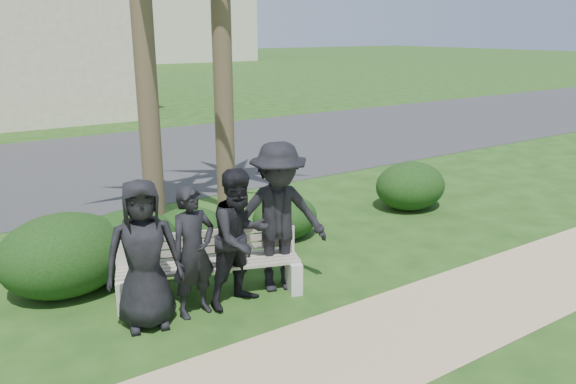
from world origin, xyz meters
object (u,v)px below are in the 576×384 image
at_px(park_bench, 209,270).
at_px(man_a, 144,255).
at_px(man_d, 278,218).
at_px(man_c, 240,238).
at_px(man_b, 193,252).

bearing_deg(park_bench, man_a, -144.05).
bearing_deg(man_a, man_d, 12.61).
bearing_deg(man_c, man_b, 164.50).
xyz_separation_m(man_b, man_c, (0.57, -0.06, 0.07)).
height_order(park_bench, man_b, man_b).
xyz_separation_m(park_bench, man_a, (-0.88, -0.26, 0.49)).
relative_size(park_bench, man_a, 1.41).
bearing_deg(man_b, park_bench, 35.03).
bearing_deg(man_a, park_bench, 29.89).
distance_m(park_bench, man_b, 0.61).
height_order(man_a, man_d, man_d).
bearing_deg(man_a, man_c, 7.72).
distance_m(park_bench, man_c, 0.65).
distance_m(man_b, man_d, 1.17).
height_order(park_bench, man_d, man_d).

